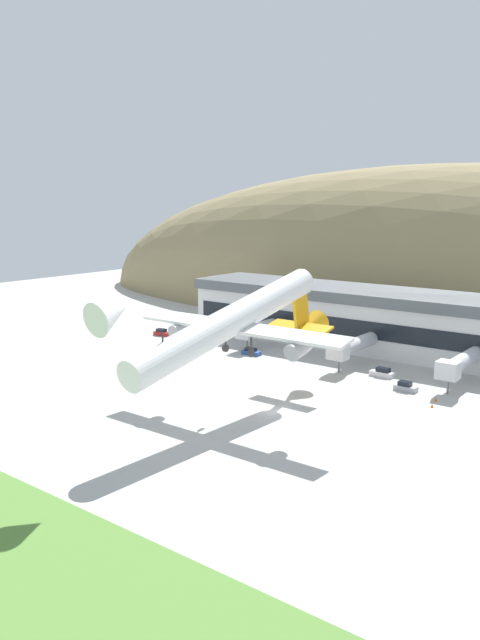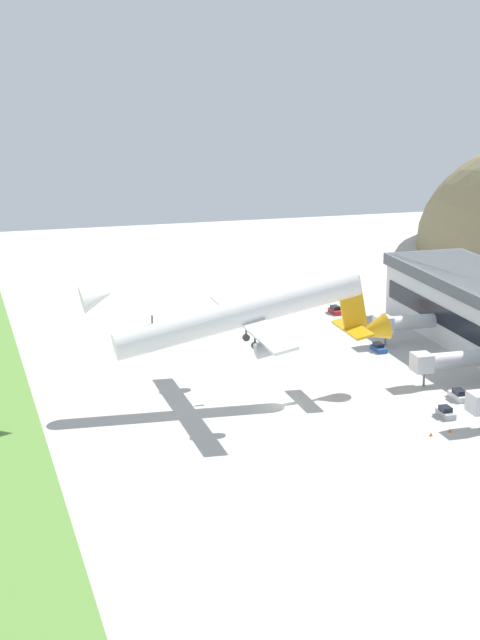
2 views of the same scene
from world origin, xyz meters
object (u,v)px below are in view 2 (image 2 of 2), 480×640
object	(u,v)px
service_car_2	(459,395)
service_car_3	(336,310)
service_car_1	(446,413)
service_car_0	(379,348)
jetway_1	(451,360)
traffic_cone_0	(431,434)
traffic_cone_1	(450,430)
jetway_0	(401,323)
cargo_airplane	(245,315)

from	to	relation	value
service_car_2	service_car_3	bearing A→B (deg)	179.16
service_car_2	service_car_1	bearing A→B (deg)	-39.77
service_car_0	service_car_3	bearing A→B (deg)	175.19
service_car_2	service_car_3	distance (m)	54.63
jetway_1	service_car_1	size ratio (longest dim) A/B	4.09
traffic_cone_0	service_car_1	bearing A→B (deg)	139.86
jetway_1	traffic_cone_1	size ratio (longest dim) A/B	25.72
traffic_cone_1	service_car_2	bearing A→B (deg)	148.08
traffic_cone_0	jetway_0	bearing A→B (deg)	160.89
traffic_cone_0	traffic_cone_1	bearing A→B (deg)	101.28
service_car_0	service_car_3	xyz separation A→B (m)	(-27.15, 2.28, 0.03)
jetway_1	traffic_cone_0	world-z (taller)	jetway_1
service_car_3	traffic_cone_0	bearing A→B (deg)	-9.86
jetway_0	service_car_0	world-z (taller)	jetway_0
jetway_1	cargo_airplane	distance (m)	35.52
service_car_1	jetway_0	bearing A→B (deg)	165.45
jetway_1	traffic_cone_0	bearing A→B (deg)	-33.01
service_car_0	traffic_cone_0	distance (m)	41.67
jetway_1	service_car_1	distance (m)	16.26
cargo_airplane	service_car_3	distance (m)	58.45
service_car_2	traffic_cone_0	distance (m)	17.09
cargo_airplane	service_car_3	xyz separation A→B (m)	(-46.66, 32.70, -13.02)
service_car_0	traffic_cone_0	bearing A→B (deg)	-13.16
service_car_1	service_car_3	distance (m)	61.56
jetway_0	service_car_1	bearing A→B (deg)	-14.55
service_car_3	traffic_cone_0	size ratio (longest dim) A/B	7.00
jetway_0	service_car_1	xyz separation A→B (m)	(37.10, -9.63, -3.35)
traffic_cone_0	service_car_0	bearing A→B (deg)	166.84
service_car_2	traffic_cone_0	size ratio (longest dim) A/B	7.17
jetway_0	cargo_airplane	distance (m)	43.58
jetway_0	service_car_3	world-z (taller)	jetway_0
service_car_1	service_car_2	xyz separation A→B (m)	(-6.61, 5.50, 0.02)
jetway_0	service_car_3	xyz separation A→B (m)	(-24.14, -3.33, -3.35)
service_car_1	traffic_cone_0	distance (m)	8.49
cargo_airplane	service_car_0	bearing A→B (deg)	122.68
service_car_1	service_car_3	size ratio (longest dim) A/B	0.90
jetway_1	service_car_3	world-z (taller)	jetway_1
jetway_0	service_car_2	distance (m)	30.95
cargo_airplane	service_car_3	bearing A→B (deg)	144.98
service_car_1	traffic_cone_1	world-z (taller)	service_car_1
jetway_1	service_car_2	distance (m)	8.32
jetway_1	service_car_2	bearing A→B (deg)	-17.31
jetway_1	traffic_cone_0	xyz separation A→B (m)	(20.38, -13.24, -3.71)
jetway_0	service_car_0	distance (m)	7.21
cargo_airplane	service_car_3	size ratio (longest dim) A/B	11.85
service_car_1	traffic_cone_0	world-z (taller)	service_car_1
cargo_airplane	traffic_cone_1	xyz separation A→B (m)	(20.42, 24.14, -13.37)
jetway_0	cargo_airplane	xyz separation A→B (m)	(22.53, -36.03, 9.67)
jetway_1	service_car_1	world-z (taller)	jetway_1
service_car_1	service_car_3	bearing A→B (deg)	174.13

